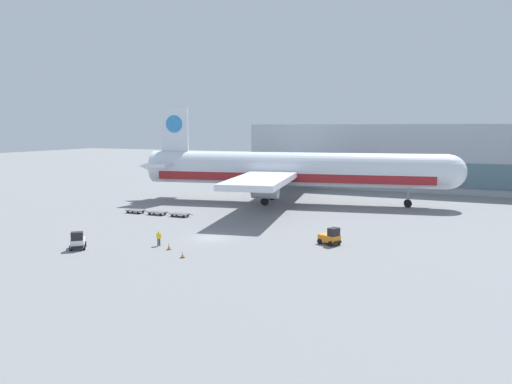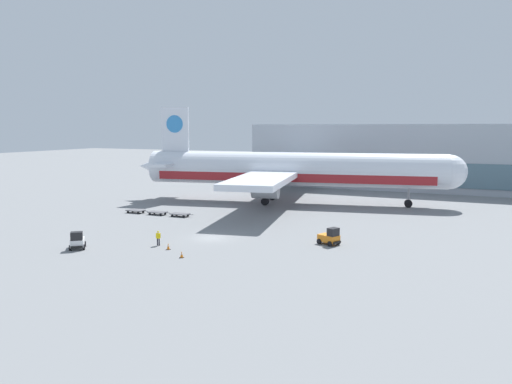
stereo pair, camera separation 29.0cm
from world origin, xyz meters
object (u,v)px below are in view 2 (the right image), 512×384
object	(u,v)px
ground_crew_near	(158,237)
baggage_dolly_lead	(136,210)
baggage_dolly_second	(157,212)
baggage_dolly_third	(180,214)
traffic_cone_near	(182,254)
airplane_main	(288,170)
baggage_tug_mid	(330,237)
traffic_cone_far	(168,246)
baggage_tug_foreground	(77,241)

from	to	relation	value
ground_crew_near	baggage_dolly_lead	bearing A→B (deg)	121.16
baggage_dolly_second	ground_crew_near	size ratio (longest dim) A/B	2.17
baggage_dolly_second	baggage_dolly_third	world-z (taller)	same
baggage_dolly_second	traffic_cone_near	world-z (taller)	traffic_cone_near
airplane_main	traffic_cone_near	distance (m)	40.06
baggage_tug_mid	traffic_cone_near	world-z (taller)	baggage_tug_mid
baggage_tug_mid	ground_crew_near	world-z (taller)	baggage_tug_mid
baggage_tug_mid	traffic_cone_near	xyz separation A→B (m)	(-12.29, -11.96, -0.54)
baggage_dolly_lead	traffic_cone_far	bearing A→B (deg)	-45.64
airplane_main	baggage_dolly_second	world-z (taller)	airplane_main
airplane_main	baggage_tug_mid	size ratio (longest dim) A/B	20.58
airplane_main	baggage_dolly_second	distance (m)	24.56
airplane_main	ground_crew_near	world-z (taller)	airplane_main
baggage_dolly_second	ground_crew_near	world-z (taller)	ground_crew_near
baggage_tug_foreground	baggage_dolly_second	world-z (taller)	baggage_tug_foreground
baggage_tug_mid	ground_crew_near	bearing A→B (deg)	-130.00
traffic_cone_near	traffic_cone_far	distance (m)	3.96
airplane_main	baggage_tug_foreground	xyz separation A→B (m)	(-9.21, -41.08, -4.96)
baggage_dolly_third	traffic_cone_near	xyz separation A→B (m)	(13.28, -20.17, -0.06)
baggage_tug_foreground	ground_crew_near	distance (m)	8.79
baggage_dolly_second	baggage_tug_mid	bearing A→B (deg)	-16.74
traffic_cone_far	traffic_cone_near	bearing A→B (deg)	-35.59
baggage_tug_mid	ground_crew_near	size ratio (longest dim) A/B	1.63
baggage_dolly_lead	traffic_cone_near	size ratio (longest dim) A/B	5.46
baggage_dolly_lead	baggage_dolly_third	size ratio (longest dim) A/B	1.00
baggage_tug_foreground	traffic_cone_near	size ratio (longest dim) A/B	4.09
baggage_dolly_lead	ground_crew_near	distance (m)	23.17
ground_crew_near	traffic_cone_near	size ratio (longest dim) A/B	2.52
airplane_main	baggage_dolly_third	world-z (taller)	airplane_main
baggage_tug_mid	ground_crew_near	xyz separation A→B (m)	(-17.61, -8.54, 0.13)
baggage_dolly_lead	baggage_dolly_second	world-z (taller)	same
baggage_dolly_third	traffic_cone_far	distance (m)	20.50
airplane_main	traffic_cone_far	bearing A→B (deg)	-100.74
ground_crew_near	traffic_cone_near	world-z (taller)	ground_crew_near
traffic_cone_far	baggage_dolly_second	bearing A→B (deg)	128.43
airplane_main	baggage_dolly_lead	distance (m)	27.13
traffic_cone_near	airplane_main	bearing A→B (deg)	94.87
baggage_dolly_lead	traffic_cone_near	xyz separation A→B (m)	(21.44, -20.05, -0.06)
baggage_tug_foreground	ground_crew_near	world-z (taller)	baggage_tug_foreground
baggage_dolly_lead	baggage_dolly_third	bearing A→B (deg)	-0.58
baggage_dolly_third	baggage_dolly_lead	bearing A→B (deg)	179.42
baggage_dolly_third	traffic_cone_near	size ratio (longest dim) A/B	5.46
baggage_dolly_second	baggage_dolly_third	xyz separation A→B (m)	(4.05, 0.08, 0.00)
baggage_tug_foreground	baggage_tug_mid	xyz separation A→B (m)	(24.87, 13.50, 0.00)
baggage_tug_mid	baggage_dolly_third	world-z (taller)	baggage_tug_mid
baggage_dolly_lead	traffic_cone_near	distance (m)	29.36
baggage_tug_foreground	ground_crew_near	size ratio (longest dim) A/B	1.63
baggage_tug_foreground	traffic_cone_far	world-z (taller)	baggage_tug_foreground
airplane_main	baggage_tug_mid	xyz separation A→B (m)	(15.66, -27.58, -4.96)
baggage_dolly_third	baggage_tug_mid	bearing A→B (deg)	-19.19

